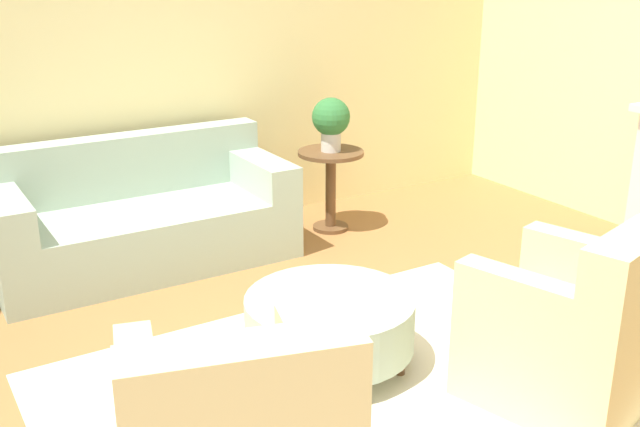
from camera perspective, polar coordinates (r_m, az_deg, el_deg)
ground_plane at (r=3.78m, az=2.46°, el=-13.59°), size 16.00×16.00×0.00m
wall_back at (r=5.66m, az=-13.00°, el=12.15°), size 9.28×0.12×2.80m
rug at (r=3.78m, az=2.46°, el=-13.53°), size 2.85×2.10×0.01m
couch at (r=5.29m, az=-13.42°, el=-0.47°), size 2.00×0.88×0.85m
armchair_right at (r=3.77m, az=18.84°, el=-8.48°), size 0.95×0.95×0.92m
ottoman_table at (r=3.87m, az=0.75°, el=-8.23°), size 0.87×0.87×0.39m
side_table at (r=5.75m, az=0.82°, el=2.82°), size 0.50×0.50×0.63m
potted_plant_on_side_table at (r=5.64m, az=0.84°, el=7.15°), size 0.29×0.29×0.41m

